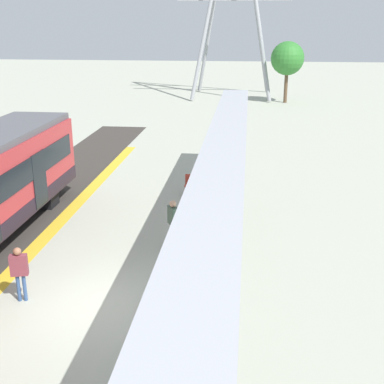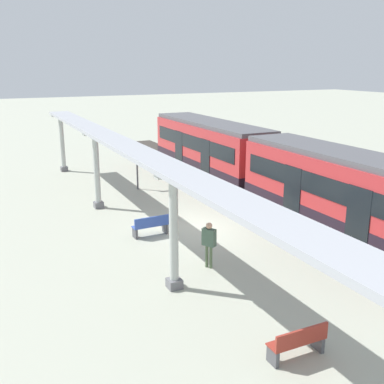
% 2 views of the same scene
% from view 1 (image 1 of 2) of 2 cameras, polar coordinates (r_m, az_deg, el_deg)
% --- Properties ---
extents(ground_plane, '(176.00, 176.00, 0.00)m').
position_cam_1_polar(ground_plane, '(13.83, -10.14, -12.52)').
color(ground_plane, '#A5A997').
extents(canopy_pillar_second, '(1.10, 0.44, 3.74)m').
position_cam_1_polar(canopy_pillar_second, '(8.38, 0.84, -19.66)').
color(canopy_pillar_second, slate).
rests_on(canopy_pillar_second, ground).
extents(canopy_pillar_third, '(1.10, 0.44, 3.74)m').
position_cam_1_polar(canopy_pillar_third, '(16.77, 3.94, 0.60)').
color(canopy_pillar_third, slate).
rests_on(canopy_pillar_third, ground).
extents(canopy_pillar_fourth, '(1.10, 0.44, 3.74)m').
position_cam_1_polar(canopy_pillar_fourth, '(25.55, 4.87, 6.90)').
color(canopy_pillar_fourth, slate).
rests_on(canopy_pillar_fourth, ground).
extents(canopy_beam, '(1.20, 28.27, 0.16)m').
position_cam_1_polar(canopy_beam, '(11.76, 3.11, 2.49)').
color(canopy_beam, '#A8AAB2').
rests_on(canopy_beam, canopy_pillar_nearest).
extents(bench_near_end, '(1.50, 0.44, 0.86)m').
position_cam_1_polar(bench_near_end, '(21.67, 1.17, 0.82)').
color(bench_near_end, maroon).
rests_on(bench_near_end, ground).
extents(bench_mid_platform, '(1.51, 0.49, 0.86)m').
position_cam_1_polar(bench_mid_platform, '(13.22, -1.37, -11.54)').
color(bench_mid_platform, '#3451A9').
rests_on(bench_mid_platform, ground).
extents(trash_bin, '(0.48, 0.48, 0.89)m').
position_cam_1_polar(trash_bin, '(24.67, 3.33, 3.03)').
color(trash_bin, '#504D54').
rests_on(trash_bin, ground).
extents(passenger_waiting_near_edge, '(0.48, 0.30, 1.55)m').
position_cam_1_polar(passenger_waiting_near_edge, '(14.10, -19.02, -8.15)').
color(passenger_waiting_near_edge, '#334E7D').
rests_on(passenger_waiting_near_edge, ground).
extents(passenger_by_the_benches, '(0.42, 0.52, 1.65)m').
position_cam_1_polar(passenger_by_the_benches, '(16.40, -2.17, -3.02)').
color(passenger_by_the_benches, '#4D6142').
rests_on(passenger_by_the_benches, ground).
extents(tree_left_background, '(3.01, 3.01, 5.50)m').
position_cam_1_polar(tree_left_background, '(47.80, 10.78, 14.65)').
color(tree_left_background, brown).
rests_on(tree_left_background, ground).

